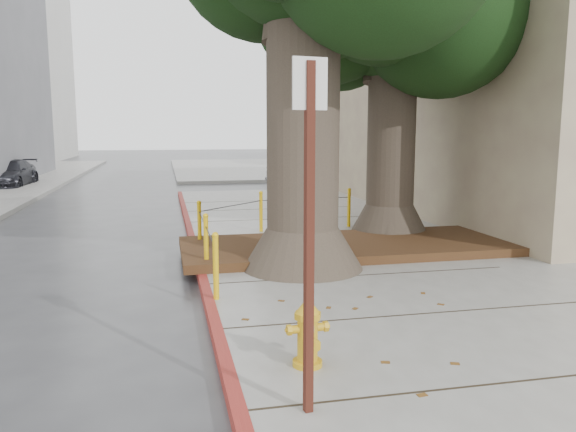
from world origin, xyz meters
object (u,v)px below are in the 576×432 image
fire_hydrant (308,332)px  signpost (309,219)px  car_red (469,172)px  car_silver (307,173)px  car_dark (8,174)px

fire_hydrant → signpost: 1.56m
signpost → car_red: 23.68m
signpost → fire_hydrant: bearing=67.8°
signpost → car_silver: (5.07, 19.81, -1.14)m
car_red → fire_hydrant: bearing=140.1°
fire_hydrant → car_silver: 19.54m
signpost → car_dark: (-7.71, 22.05, -1.16)m
signpost → car_silver: size_ratio=0.78×
car_dark → signpost: bearing=-68.1°
car_red → car_dark: (-20.65, 2.26, 0.06)m
signpost → car_red: bearing=48.7°
car_dark → car_silver: bearing=-7.4°
fire_hydrant → signpost: (-0.22, -0.88, 1.27)m
fire_hydrant → car_red: car_red is taller
fire_hydrant → car_red: 22.79m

